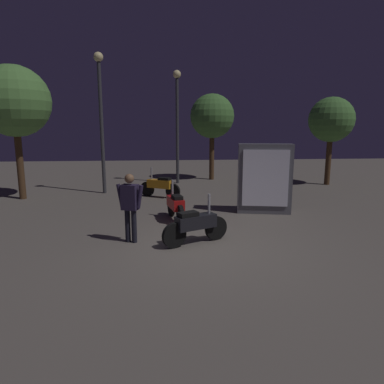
# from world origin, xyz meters

# --- Properties ---
(ground_plane) EXTENTS (40.00, 40.00, 0.00)m
(ground_plane) POSITION_xyz_m (0.00, 0.00, 0.00)
(ground_plane) COLOR #605951
(motorcycle_black_foreground) EXTENTS (1.54, 0.81, 1.11)m
(motorcycle_black_foreground) POSITION_xyz_m (-0.16, 0.37, 0.44)
(motorcycle_black_foreground) COLOR black
(motorcycle_black_foreground) RESTS_ON ground_plane
(motorcycle_red_parked_left) EXTENTS (0.48, 1.65, 1.11)m
(motorcycle_red_parked_left) POSITION_xyz_m (-0.53, 2.36, 0.44)
(motorcycle_red_parked_left) COLOR black
(motorcycle_red_parked_left) RESTS_ON ground_plane
(motorcycle_orange_parked_right) EXTENTS (1.49, 0.92, 1.11)m
(motorcycle_orange_parked_right) POSITION_xyz_m (-0.98, 5.64, 0.44)
(motorcycle_orange_parked_right) COLOR black
(motorcycle_orange_parked_right) RESTS_ON ground_plane
(person_rider_beside) EXTENTS (0.65, 0.35, 1.58)m
(person_rider_beside) POSITION_xyz_m (-1.62, 0.60, 0.93)
(person_rider_beside) COLOR black
(person_rider_beside) RESTS_ON ground_plane
(streetlamp_near) EXTENTS (0.36, 0.36, 5.05)m
(streetlamp_near) POSITION_xyz_m (-0.18, 8.91, 3.21)
(streetlamp_near) COLOR #38383D
(streetlamp_near) RESTS_ON ground_plane
(streetlamp_far) EXTENTS (0.36, 0.36, 5.32)m
(streetlamp_far) POSITION_xyz_m (-3.18, 6.70, 3.35)
(streetlamp_far) COLOR #38383D
(streetlamp_far) RESTS_ON ground_plane
(tree_left_bg) EXTENTS (2.47, 2.47, 4.71)m
(tree_left_bg) POSITION_xyz_m (-5.99, 5.82, 3.45)
(tree_left_bg) COLOR #4C331E
(tree_left_bg) RESTS_ON ground_plane
(tree_center_bg) EXTENTS (1.97, 1.97, 3.89)m
(tree_center_bg) POSITION_xyz_m (6.57, 7.90, 2.87)
(tree_center_bg) COLOR #4C331E
(tree_center_bg) RESTS_ON ground_plane
(tree_right_bg) EXTENTS (2.13, 2.13, 4.16)m
(tree_right_bg) POSITION_xyz_m (1.56, 9.92, 3.07)
(tree_right_bg) COLOR #4C331E
(tree_right_bg) RESTS_ON ground_plane
(kiosk_billboard) EXTENTS (1.67, 0.81, 2.10)m
(kiosk_billboard) POSITION_xyz_m (2.20, 3.07, 1.05)
(kiosk_billboard) COLOR #595960
(kiosk_billboard) RESTS_ON ground_plane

